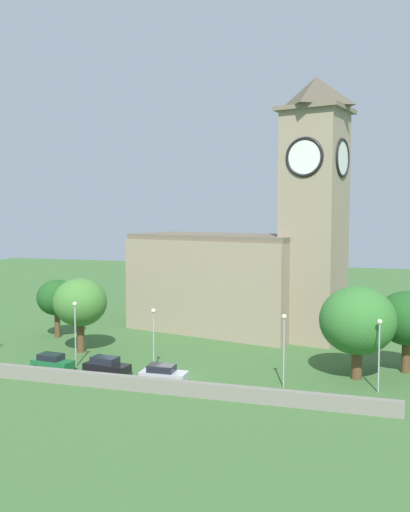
{
  "coord_description": "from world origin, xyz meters",
  "views": [
    {
      "loc": [
        19.55,
        -51.34,
        15.98
      ],
      "look_at": [
        0.82,
        8.34,
        11.04
      ],
      "focal_mm": 40.7,
      "sensor_mm": 36.0,
      "label": 1
    }
  ],
  "objects_px": {
    "tree_churchyard": "(80,303)",
    "church": "(246,262)",
    "streetlamp_central": "(154,329)",
    "tree_riverside_east": "(358,321)",
    "car_green": "(52,362)",
    "car_black": "(106,366)",
    "car_silver": "(163,374)",
    "streetlamp_west_mid": "(75,323)",
    "tree_by_tower": "(407,319)",
    "streetlamp_east_mid": "(284,338)",
    "tree_riverside_west": "(57,298)",
    "streetlamp_east_end": "(379,343)"
  },
  "relations": [
    {
      "from": "car_green",
      "to": "streetlamp_central",
      "type": "xyz_separation_m",
      "value": [
        9.92,
        2.43,
        3.46
      ]
    },
    {
      "from": "tree_churchyard",
      "to": "church",
      "type": "bearing_deg",
      "value": 45.89
    },
    {
      "from": "church",
      "to": "car_silver",
      "type": "xyz_separation_m",
      "value": [
        -2.09,
        -24.17,
        -8.45
      ]
    },
    {
      "from": "car_silver",
      "to": "tree_riverside_east",
      "type": "relative_size",
      "value": 0.49
    },
    {
      "from": "streetlamp_central",
      "to": "tree_riverside_east",
      "type": "relative_size",
      "value": 0.72
    },
    {
      "from": "car_green",
      "to": "tree_churchyard",
      "type": "height_order",
      "value": "tree_churchyard"
    },
    {
      "from": "streetlamp_east_end",
      "to": "tree_churchyard",
      "type": "distance_m",
      "value": 32.69
    },
    {
      "from": "streetlamp_east_end",
      "to": "tree_riverside_west",
      "type": "xyz_separation_m",
      "value": [
        -38.93,
        11.04,
        0.62
      ]
    },
    {
      "from": "church",
      "to": "tree_riverside_east",
      "type": "relative_size",
      "value": 3.59
    },
    {
      "from": "car_silver",
      "to": "streetlamp_east_end",
      "type": "distance_m",
      "value": 19.59
    },
    {
      "from": "tree_churchyard",
      "to": "car_silver",
      "type": "bearing_deg",
      "value": -32.12
    },
    {
      "from": "car_black",
      "to": "tree_by_tower",
      "type": "bearing_deg",
      "value": 19.29
    },
    {
      "from": "streetlamp_central",
      "to": "streetlamp_west_mid",
      "type": "bearing_deg",
      "value": -177.44
    },
    {
      "from": "car_black",
      "to": "car_silver",
      "type": "relative_size",
      "value": 1.07
    },
    {
      "from": "streetlamp_east_end",
      "to": "tree_churchyard",
      "type": "xyz_separation_m",
      "value": [
        -32.27,
        5.09,
        1.25
      ]
    },
    {
      "from": "streetlamp_east_end",
      "to": "car_green",
      "type": "bearing_deg",
      "value": -175.32
    },
    {
      "from": "streetlamp_west_mid",
      "to": "streetlamp_central",
      "type": "bearing_deg",
      "value": 2.56
    },
    {
      "from": "streetlamp_west_mid",
      "to": "streetlamp_central",
      "type": "relative_size",
      "value": 1.05
    },
    {
      "from": "tree_riverside_west",
      "to": "tree_churchyard",
      "type": "bearing_deg",
      "value": -41.79
    },
    {
      "from": "streetlamp_west_mid",
      "to": "car_green",
      "type": "bearing_deg",
      "value": -125.51
    },
    {
      "from": "tree_churchyard",
      "to": "tree_riverside_east",
      "type": "bearing_deg",
      "value": -2.69
    },
    {
      "from": "car_silver",
      "to": "tree_churchyard",
      "type": "relative_size",
      "value": 0.52
    },
    {
      "from": "car_green",
      "to": "tree_riverside_west",
      "type": "height_order",
      "value": "tree_riverside_west"
    },
    {
      "from": "church",
      "to": "tree_churchyard",
      "type": "bearing_deg",
      "value": -134.11
    },
    {
      "from": "car_green",
      "to": "tree_riverside_east",
      "type": "relative_size",
      "value": 0.5
    },
    {
      "from": "car_silver",
      "to": "tree_riverside_west",
      "type": "distance_m",
      "value": 24.87
    },
    {
      "from": "car_green",
      "to": "tree_riverside_west",
      "type": "xyz_separation_m",
      "value": [
        -7.77,
        13.59,
        4.16
      ]
    },
    {
      "from": "streetlamp_west_mid",
      "to": "tree_riverside_east",
      "type": "xyz_separation_m",
      "value": [
        27.67,
        4.16,
        1.08
      ]
    },
    {
      "from": "tree_riverside_west",
      "to": "tree_riverside_east",
      "type": "distance_m",
      "value": 37.64
    },
    {
      "from": "car_silver",
      "to": "car_green",
      "type": "bearing_deg",
      "value": 176.74
    },
    {
      "from": "tree_by_tower",
      "to": "tree_riverside_east",
      "type": "bearing_deg",
      "value": -141.26
    },
    {
      "from": "car_green",
      "to": "car_black",
      "type": "bearing_deg",
      "value": 1.32
    },
    {
      "from": "car_silver",
      "to": "streetlamp_west_mid",
      "type": "relative_size",
      "value": 0.65
    },
    {
      "from": "car_green",
      "to": "streetlamp_west_mid",
      "type": "bearing_deg",
      "value": 54.49
    },
    {
      "from": "streetlamp_central",
      "to": "tree_riverside_west",
      "type": "relative_size",
      "value": 0.87
    },
    {
      "from": "tree_churchyard",
      "to": "tree_riverside_west",
      "type": "xyz_separation_m",
      "value": [
        -6.66,
        5.96,
        -0.63
      ]
    },
    {
      "from": "church",
      "to": "car_green",
      "type": "distance_m",
      "value": 28.75
    },
    {
      "from": "car_black",
      "to": "streetlamp_west_mid",
      "type": "bearing_deg",
      "value": 156.78
    },
    {
      "from": "tree_by_tower",
      "to": "tree_churchyard",
      "type": "bearing_deg",
      "value": -176.38
    },
    {
      "from": "streetlamp_east_mid",
      "to": "tree_churchyard",
      "type": "bearing_deg",
      "value": 165.5
    },
    {
      "from": "car_black",
      "to": "tree_by_tower",
      "type": "relative_size",
      "value": 0.58
    },
    {
      "from": "streetlamp_east_mid",
      "to": "streetlamp_west_mid",
      "type": "bearing_deg",
      "value": 178.29
    },
    {
      "from": "tree_by_tower",
      "to": "streetlamp_west_mid",
      "type": "bearing_deg",
      "value": -166.4
    },
    {
      "from": "streetlamp_west_mid",
      "to": "tree_churchyard",
      "type": "relative_size",
      "value": 0.8
    },
    {
      "from": "church",
      "to": "tree_riverside_west",
      "type": "height_order",
      "value": "church"
    },
    {
      "from": "streetlamp_east_end",
      "to": "tree_by_tower",
      "type": "height_order",
      "value": "tree_by_tower"
    },
    {
      "from": "tree_by_tower",
      "to": "tree_riverside_east",
      "type": "distance_m",
      "value": 5.79
    },
    {
      "from": "streetlamp_west_mid",
      "to": "tree_riverside_west",
      "type": "xyz_separation_m",
      "value": [
        -9.24,
        11.54,
        0.51
      ]
    },
    {
      "from": "tree_by_tower",
      "to": "streetlamp_east_mid",
      "type": "bearing_deg",
      "value": -141.69
    },
    {
      "from": "streetlamp_central",
      "to": "tree_riverside_west",
      "type": "height_order",
      "value": "tree_riverside_west"
    }
  ]
}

